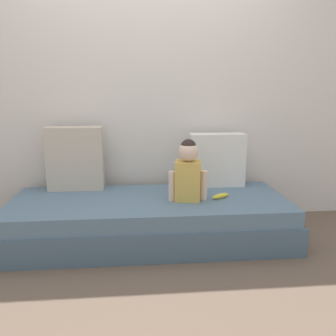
% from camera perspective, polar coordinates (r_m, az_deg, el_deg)
% --- Properties ---
extents(ground_plane, '(12.00, 12.00, 0.00)m').
position_cam_1_polar(ground_plane, '(2.92, -3.03, -11.64)').
color(ground_plane, brown).
extents(back_wall, '(5.48, 0.10, 2.53)m').
position_cam_1_polar(back_wall, '(3.22, -3.71, 13.82)').
color(back_wall, silver).
rests_on(back_wall, ground).
extents(couch, '(2.28, 0.87, 0.35)m').
position_cam_1_polar(couch, '(2.85, -3.07, -8.47)').
color(couch, '#495F70').
rests_on(couch, ground).
extents(throw_pillow_left, '(0.48, 0.16, 0.55)m').
position_cam_1_polar(throw_pillow_left, '(3.10, -15.08, 1.52)').
color(throw_pillow_left, '#C1B29E').
rests_on(throw_pillow_left, couch).
extents(throw_pillow_right, '(0.49, 0.16, 0.48)m').
position_cam_1_polar(throw_pillow_right, '(3.14, 8.09, 1.32)').
color(throw_pillow_right, silver).
rests_on(throw_pillow_right, couch).
extents(toddler, '(0.31, 0.19, 0.49)m').
position_cam_1_polar(toddler, '(2.69, 3.35, -0.51)').
color(toddler, gold).
rests_on(toddler, couch).
extents(banana, '(0.17, 0.12, 0.04)m').
position_cam_1_polar(banana, '(2.82, 8.67, -4.58)').
color(banana, yellow).
rests_on(banana, couch).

